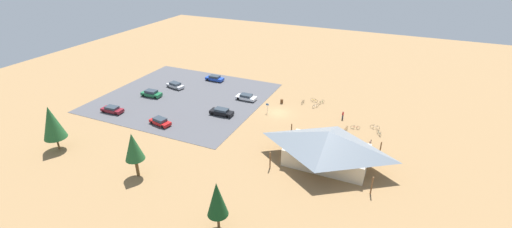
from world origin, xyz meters
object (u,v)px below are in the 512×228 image
object	(u,v)px
bicycle_purple_yard_front	(370,142)
car_maroon_end_stall	(112,109)
car_blue_near_entry	(215,78)
bicycle_black_edge_south	(303,102)
bicycle_orange_lone_west	(346,129)
pine_center	(217,199)
car_white_aisle_side	(246,97)
bicycle_blue_lone_east	(346,135)
visitor_near_lot	(343,115)
bicycle_red_front_row	(355,127)
bicycle_green_by_bin	(321,102)
car_silver_far_end	(175,85)
car_black_by_curb	(222,112)
car_green_mid_lot	(151,93)
trash_bin	(282,101)
bike_pavilion	(328,145)
bicycle_yellow_yard_right	(314,100)
lot_sign	(267,107)
pine_west	(52,122)
bicycle_silver_mid_cluster	(375,127)
car_red_front_row	(160,121)
pine_east	(133,147)
bicycle_white_edge_north	(316,106)
bicycle_teal_trailside	(379,133)

from	to	relation	value
bicycle_purple_yard_front	car_maroon_end_stall	size ratio (longest dim) A/B	0.35
car_blue_near_entry	bicycle_black_edge_south	bearing A→B (deg)	170.24
bicycle_orange_lone_west	car_maroon_end_stall	world-z (taller)	car_maroon_end_stall
pine_center	car_white_aisle_side	size ratio (longest dim) A/B	1.54
bicycle_blue_lone_east	visitor_near_lot	distance (m)	7.15
car_white_aisle_side	bicycle_red_front_row	bearing A→B (deg)	171.44
bicycle_green_by_bin	car_silver_far_end	bearing A→B (deg)	9.02
pine_center	car_black_by_curb	xyz separation A→B (m)	(14.80, -27.24, -3.82)
car_green_mid_lot	trash_bin	bearing A→B (deg)	-162.94
bike_pavilion	car_maroon_end_stall	distance (m)	44.35
bicycle_yellow_yard_right	visitor_near_lot	world-z (taller)	visitor_near_lot
trash_bin	bicycle_red_front_row	distance (m)	17.36
bicycle_blue_lone_east	lot_sign	bearing A→B (deg)	-11.29
bicycle_blue_lone_east	pine_west	bearing A→B (deg)	28.64
pine_west	bicycle_silver_mid_cluster	bearing A→B (deg)	-148.64
car_silver_far_end	car_black_by_curb	distance (m)	19.06
pine_west	car_red_front_row	bearing A→B (deg)	-125.87
bicycle_red_front_row	visitor_near_lot	distance (m)	4.32
pine_west	pine_east	size ratio (longest dim) A/B	1.10
pine_east	bicycle_green_by_bin	bearing A→B (deg)	-116.99
visitor_near_lot	pine_west	bearing A→B (deg)	36.43
car_red_front_row	bicycle_red_front_row	bearing A→B (deg)	-158.50
car_silver_far_end	car_white_aisle_side	world-z (taller)	car_silver_far_end
bicycle_white_edge_north	bicycle_green_by_bin	distance (m)	2.49
bicycle_green_by_bin	pine_west	bearing A→B (deg)	45.19
bicycle_silver_mid_cluster	car_black_by_curb	distance (m)	29.74
bicycle_green_by_bin	bicycle_teal_trailside	distance (m)	15.77
car_silver_far_end	bike_pavilion	bearing A→B (deg)	158.26
car_green_mid_lot	car_blue_near_entry	world-z (taller)	car_green_mid_lot
bicycle_orange_lone_west	bicycle_teal_trailside	bearing A→B (deg)	-171.30
car_red_front_row	bicycle_purple_yard_front	bearing A→B (deg)	-166.50
bicycle_black_edge_south	bicycle_blue_lone_east	xyz separation A→B (m)	(-11.40, 10.60, 0.01)
pine_west	car_blue_near_entry	xyz separation A→B (m)	(-7.82, -38.53, -4.36)
pine_east	pine_center	distance (m)	16.94
bicycle_yellow_yard_right	visitor_near_lot	size ratio (longest dim) A/B	0.96
bicycle_purple_yard_front	car_green_mid_lot	size ratio (longest dim) A/B	0.35
bicycle_white_edge_north	lot_sign	bearing A→B (deg)	38.07
bicycle_white_edge_north	bicycle_teal_trailside	world-z (taller)	bicycle_white_edge_north
lot_sign	bicycle_teal_trailside	bearing A→B (deg)	179.83
bicycle_teal_trailside	car_black_by_curb	world-z (taller)	car_black_by_curb
pine_east	car_red_front_row	distance (m)	16.61
bicycle_silver_mid_cluster	bicycle_blue_lone_east	distance (m)	6.85
bicycle_white_edge_north	car_white_aisle_side	world-z (taller)	car_white_aisle_side
car_blue_near_entry	bicycle_white_edge_north	bearing A→B (deg)	169.84
bike_pavilion	trash_bin	size ratio (longest dim) A/B	17.24
lot_sign	bicycle_black_edge_south	distance (m)	9.05
pine_west	bicycle_green_by_bin	xyz separation A→B (m)	(-35.80, -36.04, -4.73)
pine_east	pine_center	bearing A→B (deg)	164.76
bicycle_black_edge_south	visitor_near_lot	xyz separation A→B (m)	(-9.33, 3.78, 0.55)
bicycle_black_edge_south	car_silver_far_end	distance (m)	30.74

